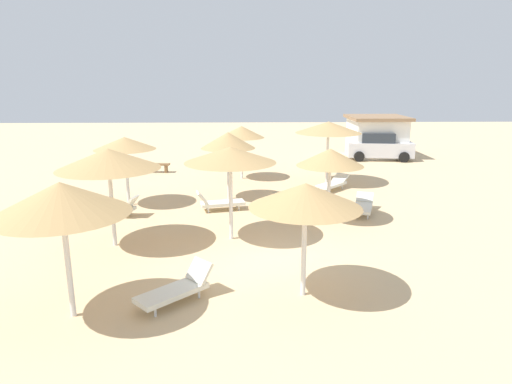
% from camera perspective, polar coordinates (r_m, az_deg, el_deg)
% --- Properties ---
extents(ground_plane, '(80.00, 80.00, 0.00)m').
position_cam_1_polar(ground_plane, '(13.11, 0.37, -8.36)').
color(ground_plane, '#D1B284').
extents(parasol_0, '(2.39, 2.39, 2.63)m').
position_cam_1_polar(parasol_0, '(16.13, 9.38, 4.34)').
color(parasol_0, silver).
rests_on(parasol_0, ground).
extents(parasol_1, '(3.15, 3.15, 3.02)m').
position_cam_1_polar(parasol_1, '(21.87, 9.17, 8.07)').
color(parasol_1, silver).
rests_on(parasol_1, ground).
extents(parasol_3, '(2.28, 2.28, 2.85)m').
position_cam_1_polar(parasol_3, '(18.84, -3.57, 6.53)').
color(parasol_3, silver).
rests_on(parasol_3, ground).
extents(parasol_4, '(2.44, 2.44, 2.77)m').
position_cam_1_polar(parasol_4, '(18.61, -16.29, 5.91)').
color(parasol_4, silver).
rests_on(parasol_4, ground).
extents(parasol_5, '(2.81, 2.81, 3.01)m').
position_cam_1_polar(parasol_5, '(10.01, -23.49, -0.78)').
color(parasol_5, silver).
rests_on(parasol_5, ground).
extents(parasol_6, '(2.86, 2.86, 2.99)m').
position_cam_1_polar(parasol_6, '(13.92, -3.29, 4.69)').
color(parasol_6, silver).
rests_on(parasol_6, ground).
extents(parasol_7, '(2.60, 2.60, 2.75)m').
position_cam_1_polar(parasol_7, '(10.25, 6.28, -0.48)').
color(parasol_7, silver).
rests_on(parasol_7, ground).
extents(parasol_8, '(3.06, 3.06, 3.03)m').
position_cam_1_polar(parasol_8, '(14.03, -18.21, 3.99)').
color(parasol_8, silver).
rests_on(parasol_8, ground).
extents(parasol_9, '(2.31, 2.31, 2.69)m').
position_cam_1_polar(parasol_9, '(22.78, -1.85, 7.59)').
color(parasol_9, silver).
rests_on(parasol_9, ground).
extents(lounger_0, '(1.22, 2.02, 0.62)m').
position_cam_1_polar(lounger_0, '(17.68, 13.45, -1.65)').
color(lounger_0, silver).
rests_on(lounger_0, ground).
extents(lounger_1, '(1.78, 1.83, 0.65)m').
position_cam_1_polar(lounger_1, '(21.01, 9.71, 1.08)').
color(lounger_1, silver).
rests_on(lounger_1, ground).
extents(lounger_3, '(1.95, 1.03, 0.80)m').
position_cam_1_polar(lounger_3, '(17.60, -4.68, -1.31)').
color(lounger_3, silver).
rests_on(lounger_3, ground).
extents(lounger_4, '(1.94, 1.03, 0.81)m').
position_cam_1_polar(lounger_4, '(17.67, -17.38, -1.87)').
color(lounger_4, silver).
rests_on(lounger_4, ground).
extents(lounger_5, '(1.78, 1.73, 0.81)m').
position_cam_1_polar(lounger_5, '(10.77, -9.98, -11.96)').
color(lounger_5, silver).
rests_on(lounger_5, ground).
extents(bench_0, '(1.52, 0.47, 0.49)m').
position_cam_1_polar(bench_0, '(25.18, -12.55, 3.21)').
color(bench_0, brown).
rests_on(bench_0, ground).
extents(parked_car, '(4.17, 2.36, 1.72)m').
position_cam_1_polar(parked_car, '(29.48, 15.29, 5.58)').
color(parked_car, silver).
rests_on(parked_car, ground).
extents(beach_cabana, '(3.64, 3.71, 2.62)m').
position_cam_1_polar(beach_cabana, '(30.61, 14.97, 6.87)').
color(beach_cabana, white).
rests_on(beach_cabana, ground).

